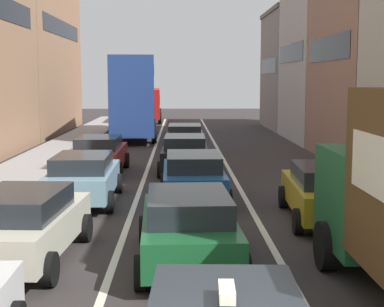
{
  "coord_description": "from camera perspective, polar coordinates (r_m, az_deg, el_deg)",
  "views": [
    {
      "loc": [
        -0.36,
        -4.43,
        3.71
      ],
      "look_at": [
        0.0,
        12.0,
        1.6
      ],
      "focal_mm": 53.96,
      "sensor_mm": 36.0,
      "label": 1
    }
  ],
  "objects": [
    {
      "name": "sidewalk_left",
      "position": [
        25.5,
        -15.64,
        -1.17
      ],
      "size": [
        2.6,
        64.0,
        0.14
      ],
      "primitive_type": "cube",
      "color": "#999999",
      "rests_on": "ground"
    },
    {
      "name": "lane_stripe_left",
      "position": [
        24.75,
        -4.34,
        -1.32
      ],
      "size": [
        0.16,
        60.0,
        0.01
      ],
      "primitive_type": "cube",
      "color": "silver",
      "rests_on": "ground"
    },
    {
      "name": "lane_stripe_right",
      "position": [
        24.8,
        3.53,
        -1.29
      ],
      "size": [
        0.16,
        60.0,
        0.01
      ],
      "primitive_type": "cube",
      "color": "silver",
      "rests_on": "ground"
    },
    {
      "name": "sedan_centre_lane_second",
      "position": [
        11.66,
        -0.38,
        -7.14
      ],
      "size": [
        2.2,
        4.37,
        1.49
      ],
      "rotation": [
        0.0,
        0.0,
        1.61
      ],
      "color": "#19592D",
      "rests_on": "ground"
    },
    {
      "name": "wagon_left_lane_second",
      "position": [
        12.32,
        -16.3,
        -6.66
      ],
      "size": [
        2.27,
        4.4,
        1.49
      ],
      "rotation": [
        0.0,
        0.0,
        1.51
      ],
      "color": "beige",
      "rests_on": "ground"
    },
    {
      "name": "hatchback_centre_lane_third",
      "position": [
        17.6,
        0.12,
        -2.21
      ],
      "size": [
        2.12,
        4.33,
        1.49
      ],
      "rotation": [
        0.0,
        0.0,
        1.59
      ],
      "color": "#194C8C",
      "rests_on": "ground"
    },
    {
      "name": "sedan_left_lane_third",
      "position": [
        17.71,
        -10.69,
        -2.28
      ],
      "size": [
        2.12,
        4.33,
        1.49
      ],
      "rotation": [
        0.0,
        0.0,
        1.59
      ],
      "color": "#759EB7",
      "rests_on": "ground"
    },
    {
      "name": "coupe_centre_lane_fourth",
      "position": [
        23.19,
        -0.71,
        0.1
      ],
      "size": [
        2.13,
        4.33,
        1.49
      ],
      "rotation": [
        0.0,
        0.0,
        1.55
      ],
      "color": "black",
      "rests_on": "ground"
    },
    {
      "name": "sedan_left_lane_fourth",
      "position": [
        23.14,
        -9.14,
        -0.01
      ],
      "size": [
        2.07,
        4.3,
        1.49
      ],
      "rotation": [
        0.0,
        0.0,
        1.57
      ],
      "color": "#A51E1E",
      "rests_on": "ground"
    },
    {
      "name": "sedan_centre_lane_fifth",
      "position": [
        28.92,
        -0.72,
        1.53
      ],
      "size": [
        2.12,
        4.33,
        1.49
      ],
      "rotation": [
        0.0,
        0.0,
        1.55
      ],
      "color": "gray",
      "rests_on": "ground"
    },
    {
      "name": "sedan_right_lane_behind_truck",
      "position": [
        15.62,
        13.08,
        -3.63
      ],
      "size": [
        2.25,
        4.39,
        1.49
      ],
      "rotation": [
        0.0,
        0.0,
        1.52
      ],
      "color": "#B29319",
      "rests_on": "ground"
    },
    {
      "name": "bus_mid_queue_primary",
      "position": [
        36.95,
        -5.78,
        5.91
      ],
      "size": [
        3.2,
        10.61,
        5.06
      ],
      "rotation": [
        0.0,
        0.0,
        1.62
      ],
      "color": "navy",
      "rests_on": "ground"
    },
    {
      "name": "bus_far_queue_secondary",
      "position": [
        51.65,
        -4.62,
        5.12
      ],
      "size": [
        3.09,
        10.59,
        2.9
      ],
      "rotation": [
        0.0,
        0.0,
        1.61
      ],
      "color": "#B21919",
      "rests_on": "ground"
    }
  ]
}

